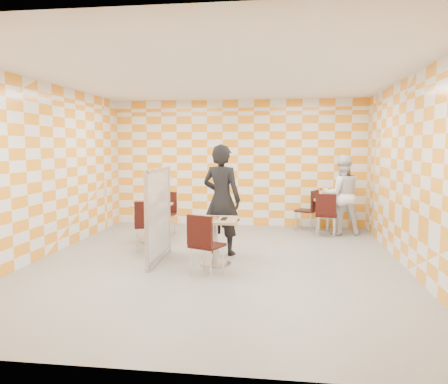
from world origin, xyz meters
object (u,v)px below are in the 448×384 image
at_px(chair_main_front, 204,240).
at_px(chair_second_front, 326,212).
at_px(second_table, 328,208).
at_px(soda_bottle, 334,193).
at_px(main_table, 215,233).
at_px(man_white, 342,195).
at_px(empty_table, 152,216).
at_px(man_dark, 222,200).
at_px(chair_second_side, 310,207).
at_px(chair_empty_far, 166,210).
at_px(partition, 159,214).
at_px(chair_empty_near, 146,221).
at_px(sport_bottle, 321,194).

relative_size(chair_main_front, chair_second_front, 1.00).
relative_size(second_table, soda_bottle, 3.26).
height_order(main_table, man_white, man_white).
bearing_deg(chair_main_front, empty_table, 122.87).
distance_m(empty_table, chair_second_front, 3.60).
xyz_separation_m(main_table, man_dark, (0.00, 0.72, 0.46)).
height_order(main_table, man_dark, man_dark).
bearing_deg(empty_table, soda_bottle, 23.35).
xyz_separation_m(second_table, empty_table, (-3.61, -1.60, 0.00)).
xyz_separation_m(main_table, chair_main_front, (-0.07, -0.69, 0.04)).
relative_size(empty_table, chair_main_front, 0.81).
height_order(chair_second_side, chair_empty_far, same).
xyz_separation_m(second_table, partition, (-3.06, -3.07, 0.28)).
bearing_deg(partition, empty_table, 110.76).
xyz_separation_m(chair_main_front, chair_empty_near, (-1.32, 1.45, 0.00)).
bearing_deg(second_table, chair_main_front, -119.36).
xyz_separation_m(main_table, man_white, (2.34, 2.79, 0.35)).
bearing_deg(chair_second_side, chair_empty_near, -142.77).
bearing_deg(main_table, second_table, 56.34).
height_order(chair_empty_far, man_white, man_white).
distance_m(chair_empty_near, soda_bottle, 4.35).
distance_m(chair_second_front, soda_bottle, 0.84).
xyz_separation_m(chair_main_front, man_white, (2.40, 3.48, 0.32)).
bearing_deg(chair_empty_near, empty_table, 99.20).
height_order(chair_empty_near, man_dark, man_dark).
relative_size(main_table, chair_main_front, 0.81).
bearing_deg(empty_table, sport_bottle, 25.57).
distance_m(chair_second_side, chair_empty_far, 3.23).
relative_size(chair_main_front, partition, 0.60).
bearing_deg(chair_main_front, sport_bottle, 62.86).
bearing_deg(second_table, chair_second_front, -99.18).
bearing_deg(chair_empty_far, chair_empty_near, -88.56).
bearing_deg(man_dark, sport_bottle, -110.13).
height_order(second_table, man_dark, man_dark).
bearing_deg(sport_bottle, chair_empty_near, -143.58).
bearing_deg(sport_bottle, man_dark, -127.86).
distance_m(partition, man_dark, 1.17).
xyz_separation_m(main_table, soda_bottle, (2.22, 3.16, 0.34)).
height_order(chair_second_front, man_white, man_white).
xyz_separation_m(chair_main_front, chair_empty_far, (-1.36, 2.93, 0.00)).
height_order(chair_second_front, partition, partition).
distance_m(chair_empty_near, sport_bottle, 4.13).
bearing_deg(second_table, empty_table, -156.11).
height_order(chair_empty_far, man_dark, man_dark).
bearing_deg(soda_bottle, main_table, -125.04).
bearing_deg(soda_bottle, chair_empty_near, -146.23).
relative_size(main_table, chair_empty_far, 0.81).
distance_m(chair_second_side, man_white, 0.78).
xyz_separation_m(main_table, chair_second_side, (1.69, 3.09, 0.04)).
bearing_deg(chair_empty_far, chair_second_side, 15.28).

